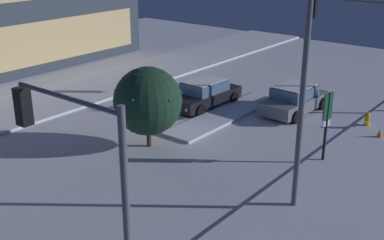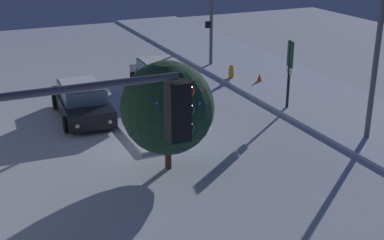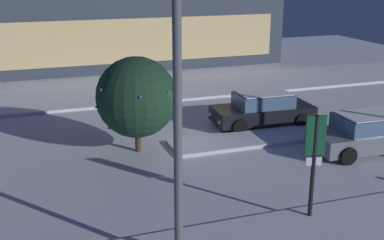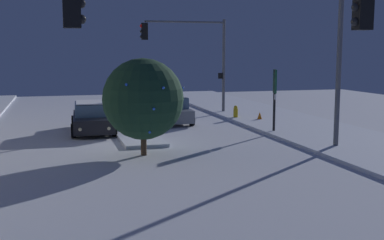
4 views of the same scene
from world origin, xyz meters
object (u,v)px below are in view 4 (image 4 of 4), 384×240
Objects in this scene: traffic_light_corner_near_right at (191,48)px; decorated_tree_median at (143,99)px; street_lamp_arched at (319,17)px; parking_info_sign at (275,93)px; car_near at (169,110)px; car_far at (93,118)px; construction_cone at (260,117)px; fire_hydrant at (236,113)px.

decorated_tree_median is (-11.37, 5.07, -1.98)m from traffic_light_corner_near_right.
traffic_light_corner_near_right is 12.61m from decorated_tree_median.
street_lamp_arched is 2.61× the size of parking_info_sign.
decorated_tree_median is at bearing 163.27° from car_near.
car_far is 1.51× the size of parking_info_sign.
traffic_light_corner_near_right is at bearing -31.86° from car_near.
car_near is 5.11m from construction_cone.
parking_info_sign is at bearing 102.84° from traffic_light_corner_near_right.
car_near is 8.88m from decorated_tree_median.
decorated_tree_median reaches higher than parking_info_sign.
street_lamp_arched is at bearing 98.02° from traffic_light_corner_near_right.
traffic_light_corner_near_right is at bearing -80.30° from street_lamp_arched.
construction_cone is (-1.02, -4.99, -0.44)m from car_near.
street_lamp_arched is (-6.87, -8.22, 4.52)m from car_far.
street_lamp_arched reaches higher than parking_info_sign.
car_far is 9.43m from construction_cone.
car_far is 6.38m from decorated_tree_median.
street_lamp_arched is at bearing -154.20° from car_near.
car_far is 8.89m from parking_info_sign.
car_near reaches higher than construction_cone.
decorated_tree_median reaches higher than construction_cone.
decorated_tree_median reaches higher than car_near.
parking_info_sign is 7.65m from decorated_tree_median.
car_far is 8.65m from fire_hydrant.
construction_cone is at bearing -137.84° from fire_hydrant.
car_near is 1.23× the size of decorated_tree_median.
traffic_light_corner_near_right is at bearing 31.34° from fire_hydrant.
decorated_tree_median is at bearing -5.25° from street_lamp_arched.
car_near is 4.89m from car_far.
car_far is at bearing -38.23° from street_lamp_arched.
car_near is at bearing -39.26° from parking_info_sign.
decorated_tree_median is 6.68× the size of construction_cone.
parking_info_sign is (-5.10, -0.02, 1.57)m from fire_hydrant.
street_lamp_arched is (-12.19, -1.72, 1.10)m from traffic_light_corner_near_right.
decorated_tree_median is (-3.27, 6.92, 0.18)m from parking_info_sign.
car_near is 5.44× the size of fire_hydrant.
car_far reaches higher than fire_hydrant.
decorated_tree_median reaches higher than fire_hydrant.
car_far is at bearing -6.31° from parking_info_sign.
car_far is 0.58× the size of street_lamp_arched.
car_near is 0.56× the size of street_lamp_arched.
decorated_tree_median is at bearing 140.53° from fire_hydrant.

